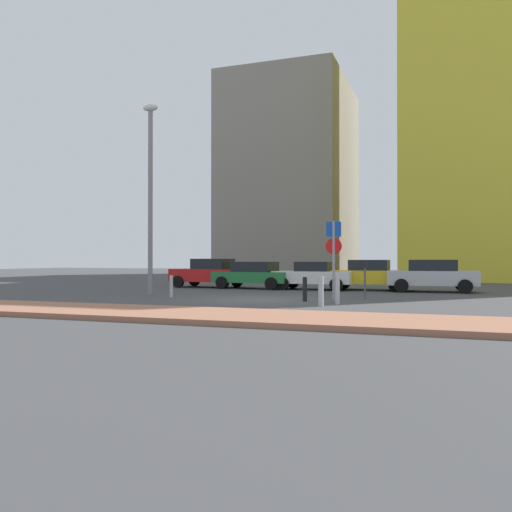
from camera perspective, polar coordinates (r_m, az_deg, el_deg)
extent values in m
plane|color=#424244|center=(19.94, 0.25, -4.78)|extent=(120.00, 120.00, 0.00)
cube|color=#9E664C|center=(14.24, -8.21, -6.26)|extent=(40.00, 3.06, 0.14)
cube|color=red|center=(29.02, -5.21, -2.08)|extent=(4.03, 1.98, 0.69)
cube|color=black|center=(28.88, -4.69, -0.85)|extent=(1.97, 1.75, 0.56)
cylinder|color=black|center=(28.89, -8.41, -2.77)|extent=(0.65, 0.25, 0.64)
cylinder|color=black|center=(30.47, -6.67, -2.65)|extent=(0.65, 0.25, 0.64)
cylinder|color=black|center=(27.62, -3.59, -2.88)|extent=(0.65, 0.25, 0.64)
cylinder|color=black|center=(29.27, -2.04, -2.74)|extent=(0.65, 0.25, 0.64)
cube|color=#237238|center=(27.72, -0.29, -2.29)|extent=(4.24, 2.12, 0.56)
cube|color=black|center=(27.66, -0.11, -1.17)|extent=(2.20, 1.82, 0.52)
cylinder|color=black|center=(27.53, -3.73, -2.89)|extent=(0.65, 0.27, 0.64)
cylinder|color=black|center=(29.14, -2.06, -2.75)|extent=(0.65, 0.27, 0.64)
cylinder|color=black|center=(26.34, 1.67, -3.01)|extent=(0.65, 0.27, 0.64)
cylinder|color=black|center=(28.02, 3.08, -2.85)|extent=(0.65, 0.27, 0.64)
cube|color=white|center=(26.83, 6.24, -2.30)|extent=(4.03, 1.81, 0.62)
cube|color=black|center=(26.81, 6.33, -1.13)|extent=(1.74, 1.62, 0.48)
cylinder|color=black|center=(26.41, 2.91, -3.00)|extent=(0.64, 0.23, 0.64)
cylinder|color=black|center=(28.04, 4.01, -2.85)|extent=(0.64, 0.23, 0.64)
cylinder|color=black|center=(25.69, 8.68, -3.07)|extent=(0.64, 0.23, 0.64)
cylinder|color=black|center=(27.37, 9.45, -2.90)|extent=(0.64, 0.23, 0.64)
cube|color=gold|center=(26.93, 11.98, -2.23)|extent=(4.15, 1.83, 0.67)
cube|color=black|center=(26.91, 12.17, -0.97)|extent=(1.90, 1.67, 0.52)
cylinder|color=black|center=(26.28, 8.68, -3.01)|extent=(0.64, 0.23, 0.64)
cylinder|color=black|center=(28.05, 9.36, -2.84)|extent=(0.64, 0.23, 0.64)
cylinder|color=black|center=(25.91, 14.81, -3.04)|extent=(0.64, 0.23, 0.64)
cylinder|color=black|center=(27.70, 15.11, -2.86)|extent=(0.64, 0.23, 0.64)
cube|color=#B7BABF|center=(26.15, 18.52, -2.26)|extent=(4.13, 2.03, 0.68)
cube|color=black|center=(26.14, 18.55, -0.95)|extent=(2.22, 1.79, 0.52)
cylinder|color=black|center=(25.25, 15.46, -3.11)|extent=(0.65, 0.25, 0.64)
cylinder|color=black|center=(27.08, 15.56, -2.92)|extent=(0.65, 0.25, 0.64)
cylinder|color=black|center=(25.32, 21.70, -3.09)|extent=(0.65, 0.25, 0.64)
cylinder|color=black|center=(27.15, 21.38, -2.90)|extent=(0.65, 0.25, 0.64)
cylinder|color=gray|center=(19.66, 8.41, -0.53)|extent=(0.10, 0.10, 2.95)
cube|color=#1447B7|center=(19.70, 8.40, 2.88)|extent=(0.55, 0.05, 0.55)
cylinder|color=red|center=(19.67, 8.40, 1.06)|extent=(0.60, 0.04, 0.60)
cylinder|color=#4C4C51|center=(21.13, 11.70, -2.90)|extent=(0.08, 0.08, 1.19)
cube|color=black|center=(21.11, 11.69, -0.91)|extent=(0.18, 0.14, 0.28)
cylinder|color=gray|center=(23.38, -11.36, 5.66)|extent=(0.20, 0.20, 7.97)
ellipsoid|color=silver|center=(24.16, -11.35, 15.45)|extent=(0.70, 0.36, 0.30)
cylinder|color=#B7B7BC|center=(21.50, -9.16, -3.26)|extent=(0.13, 0.13, 0.89)
cylinder|color=#B7B7BC|center=(18.20, 8.81, -3.58)|extent=(0.15, 0.15, 1.02)
cylinder|color=#B7B7BC|center=(17.31, 7.04, -3.81)|extent=(0.17, 0.17, 0.99)
cylinder|color=black|center=(19.30, 5.30, -3.60)|extent=(0.16, 0.16, 0.89)
cube|color=gray|center=(53.79, 3.88, 8.18)|extent=(11.22, 14.40, 19.06)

